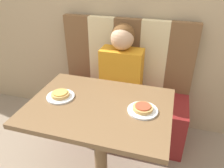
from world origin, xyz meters
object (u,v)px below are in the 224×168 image
object	(u,v)px
pizza_left	(60,94)
pizza_right	(143,108)
plate_right	(143,110)
plate_left	(61,96)
person	(122,62)

from	to	relation	value
pizza_left	pizza_right	world-z (taller)	same
plate_right	pizza_left	bearing A→B (deg)	180.00
plate_left	plate_right	distance (m)	0.59
plate_right	pizza_left	xyz separation A→B (m)	(-0.59, 0.00, 0.02)
person	pizza_left	xyz separation A→B (m)	(-0.30, -0.62, -0.03)
plate_left	pizza_right	distance (m)	0.59
pizza_left	plate_right	bearing A→B (deg)	0.00
plate_left	pizza_left	distance (m)	0.02
plate_left	person	bearing A→B (deg)	64.45
person	pizza_left	world-z (taller)	person
plate_left	plate_right	xyz separation A→B (m)	(0.59, 0.00, 0.00)
plate_right	pizza_left	world-z (taller)	pizza_left
person	plate_right	bearing A→B (deg)	-64.45
person	pizza_right	distance (m)	0.69
person	plate_left	distance (m)	0.69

